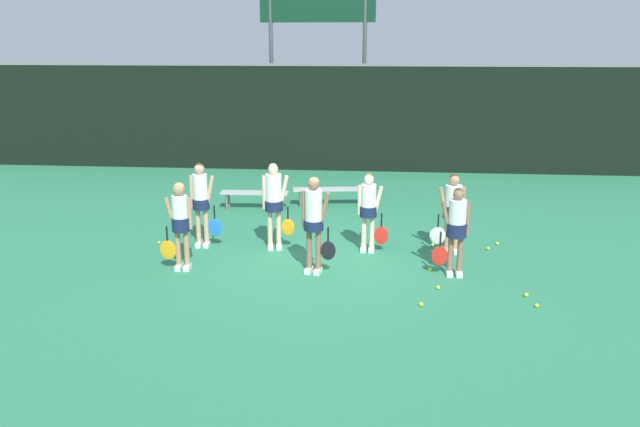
{
  "coord_description": "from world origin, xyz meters",
  "views": [
    {
      "loc": [
        1.05,
        -11.42,
        4.13
      ],
      "look_at": [
        0.02,
        0.06,
        0.92
      ],
      "focal_mm": 35.0,
      "sensor_mm": 36.0,
      "label": 1
    }
  ],
  "objects_px": {
    "player_4": "(274,199)",
    "tennis_ball_4": "(438,287)",
    "scoreboard": "(318,12)",
    "player_6": "(453,207)",
    "bench_courtside": "(255,194)",
    "player_3": "(201,198)",
    "tennis_ball_8": "(466,232)",
    "player_2": "(456,225)",
    "player_0": "(180,219)",
    "player_5": "(369,207)",
    "tennis_ball_3": "(526,295)",
    "tennis_ball_5": "(488,248)",
    "player_1": "(314,217)",
    "tennis_ball_2": "(430,269)",
    "bench_far": "(333,191)",
    "tennis_ball_1": "(497,243)",
    "tennis_ball_0": "(537,305)",
    "tennis_ball_7": "(421,304)",
    "tennis_ball_6": "(159,243)",
    "tennis_ball_9": "(433,245)"
  },
  "relations": [
    {
      "from": "player_2",
      "to": "tennis_ball_0",
      "type": "distance_m",
      "value": 1.99
    },
    {
      "from": "player_0",
      "to": "player_6",
      "type": "distance_m",
      "value": 5.26
    },
    {
      "from": "player_1",
      "to": "bench_far",
      "type": "bearing_deg",
      "value": 100.21
    },
    {
      "from": "bench_courtside",
      "to": "tennis_ball_0",
      "type": "xyz_separation_m",
      "value": [
        5.64,
        -5.54,
        -0.35
      ]
    },
    {
      "from": "player_4",
      "to": "tennis_ball_4",
      "type": "bearing_deg",
      "value": -41.26
    },
    {
      "from": "player_5",
      "to": "player_3",
      "type": "bearing_deg",
      "value": -177.1
    },
    {
      "from": "player_1",
      "to": "tennis_ball_4",
      "type": "distance_m",
      "value": 2.51
    },
    {
      "from": "player_4",
      "to": "tennis_ball_5",
      "type": "bearing_deg",
      "value": -6.13
    },
    {
      "from": "bench_far",
      "to": "tennis_ball_7",
      "type": "xyz_separation_m",
      "value": [
        1.86,
        -6.22,
        -0.36
      ]
    },
    {
      "from": "bench_far",
      "to": "tennis_ball_9",
      "type": "bearing_deg",
      "value": -61.42
    },
    {
      "from": "player_6",
      "to": "tennis_ball_8",
      "type": "xyz_separation_m",
      "value": [
        0.5,
        1.34,
        -0.92
      ]
    },
    {
      "from": "bench_far",
      "to": "player_4",
      "type": "relative_size",
      "value": 1.16
    },
    {
      "from": "player_3",
      "to": "tennis_ball_5",
      "type": "height_order",
      "value": "player_3"
    },
    {
      "from": "tennis_ball_2",
      "to": "tennis_ball_3",
      "type": "distance_m",
      "value": 1.85
    },
    {
      "from": "tennis_ball_3",
      "to": "tennis_ball_7",
      "type": "distance_m",
      "value": 1.85
    },
    {
      "from": "player_5",
      "to": "tennis_ball_3",
      "type": "distance_m",
      "value": 3.52
    },
    {
      "from": "bench_courtside",
      "to": "tennis_ball_5",
      "type": "relative_size",
      "value": 25.8
    },
    {
      "from": "tennis_ball_4",
      "to": "tennis_ball_7",
      "type": "relative_size",
      "value": 0.97
    },
    {
      "from": "player_1",
      "to": "tennis_ball_0",
      "type": "bearing_deg",
      "value": -8.12
    },
    {
      "from": "player_0",
      "to": "tennis_ball_7",
      "type": "relative_size",
      "value": 23.7
    },
    {
      "from": "player_2",
      "to": "player_3",
      "type": "height_order",
      "value": "player_3"
    },
    {
      "from": "bench_courtside",
      "to": "player_3",
      "type": "height_order",
      "value": "player_3"
    },
    {
      "from": "player_6",
      "to": "tennis_ball_1",
      "type": "bearing_deg",
      "value": 19.68
    },
    {
      "from": "player_2",
      "to": "tennis_ball_4",
      "type": "height_order",
      "value": "player_2"
    },
    {
      "from": "player_5",
      "to": "player_6",
      "type": "xyz_separation_m",
      "value": [
        1.65,
        0.03,
        0.03
      ]
    },
    {
      "from": "player_0",
      "to": "tennis_ball_6",
      "type": "bearing_deg",
      "value": 120.97
    },
    {
      "from": "bench_courtside",
      "to": "tennis_ball_8",
      "type": "relative_size",
      "value": 25.75
    },
    {
      "from": "player_2",
      "to": "tennis_ball_3",
      "type": "relative_size",
      "value": 22.78
    },
    {
      "from": "bench_far",
      "to": "tennis_ball_6",
      "type": "distance_m",
      "value": 4.9
    },
    {
      "from": "player_5",
      "to": "tennis_ball_0",
      "type": "bearing_deg",
      "value": -39.87
    },
    {
      "from": "tennis_ball_0",
      "to": "tennis_ball_3",
      "type": "height_order",
      "value": "tennis_ball_3"
    },
    {
      "from": "player_0",
      "to": "tennis_ball_1",
      "type": "bearing_deg",
      "value": 14.76
    },
    {
      "from": "tennis_ball_4",
      "to": "tennis_ball_8",
      "type": "height_order",
      "value": "tennis_ball_4"
    },
    {
      "from": "tennis_ball_1",
      "to": "player_4",
      "type": "bearing_deg",
      "value": -172.16
    },
    {
      "from": "player_1",
      "to": "tennis_ball_1",
      "type": "xyz_separation_m",
      "value": [
        3.66,
        1.94,
        -1.03
      ]
    },
    {
      "from": "tennis_ball_2",
      "to": "player_4",
      "type": "bearing_deg",
      "value": 161.54
    },
    {
      "from": "player_3",
      "to": "tennis_ball_9",
      "type": "xyz_separation_m",
      "value": [
        4.75,
        0.41,
        -1.0
      ]
    },
    {
      "from": "player_0",
      "to": "tennis_ball_5",
      "type": "height_order",
      "value": "player_0"
    },
    {
      "from": "scoreboard",
      "to": "tennis_ball_2",
      "type": "height_order",
      "value": "scoreboard"
    },
    {
      "from": "scoreboard",
      "to": "player_5",
      "type": "relative_size",
      "value": 4.01
    },
    {
      "from": "player_3",
      "to": "tennis_ball_6",
      "type": "bearing_deg",
      "value": 174.7
    },
    {
      "from": "tennis_ball_3",
      "to": "player_1",
      "type": "bearing_deg",
      "value": 167.45
    },
    {
      "from": "scoreboard",
      "to": "tennis_ball_3",
      "type": "xyz_separation_m",
      "value": [
        4.58,
        -11.63,
        -4.99
      ]
    },
    {
      "from": "scoreboard",
      "to": "player_6",
      "type": "xyz_separation_m",
      "value": [
        3.56,
        -9.48,
        -4.07
      ]
    },
    {
      "from": "tennis_ball_7",
      "to": "tennis_ball_2",
      "type": "bearing_deg",
      "value": 80.48
    },
    {
      "from": "scoreboard",
      "to": "player_0",
      "type": "relative_size",
      "value": 3.88
    },
    {
      "from": "tennis_ball_3",
      "to": "tennis_ball_5",
      "type": "relative_size",
      "value": 1.08
    },
    {
      "from": "player_3",
      "to": "tennis_ball_3",
      "type": "distance_m",
      "value": 6.52
    },
    {
      "from": "player_0",
      "to": "tennis_ball_4",
      "type": "xyz_separation_m",
      "value": [
        4.67,
        -0.58,
        -0.94
      ]
    },
    {
      "from": "tennis_ball_0",
      "to": "tennis_ball_4",
      "type": "xyz_separation_m",
      "value": [
        -1.5,
        0.62,
        0.0
      ]
    }
  ]
}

